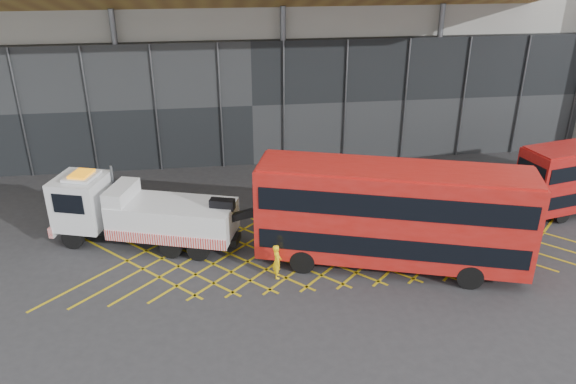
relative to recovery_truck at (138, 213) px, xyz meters
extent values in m
plane|color=#2C2C2F|center=(4.29, -1.62, -1.68)|extent=(120.00, 120.00, 0.00)
cube|color=gold|center=(-0.51, -1.62, -1.68)|extent=(7.16, 7.16, 0.01)
cube|color=gold|center=(-0.51, -1.62, -1.68)|extent=(7.16, 7.16, 0.01)
cube|color=gold|center=(1.09, -1.62, -1.68)|extent=(7.16, 7.16, 0.01)
cube|color=gold|center=(1.09, -1.62, -1.68)|extent=(7.16, 7.16, 0.01)
cube|color=gold|center=(2.69, -1.62, -1.68)|extent=(7.16, 7.16, 0.01)
cube|color=gold|center=(2.69, -1.62, -1.68)|extent=(7.16, 7.16, 0.01)
cube|color=gold|center=(4.29, -1.62, -1.68)|extent=(7.16, 7.16, 0.01)
cube|color=gold|center=(4.29, -1.62, -1.68)|extent=(7.16, 7.16, 0.01)
cube|color=gold|center=(5.89, -1.62, -1.68)|extent=(7.16, 7.16, 0.01)
cube|color=gold|center=(5.89, -1.62, -1.68)|extent=(7.16, 7.16, 0.01)
cube|color=gold|center=(7.49, -1.62, -1.68)|extent=(7.16, 7.16, 0.01)
cube|color=gold|center=(7.49, -1.62, -1.68)|extent=(7.16, 7.16, 0.01)
cube|color=gold|center=(9.09, -1.62, -1.68)|extent=(7.16, 7.16, 0.01)
cube|color=gold|center=(9.09, -1.62, -1.68)|extent=(7.16, 7.16, 0.01)
cube|color=gold|center=(10.69, -1.62, -1.68)|extent=(7.16, 7.16, 0.01)
cube|color=gold|center=(10.69, -1.62, -1.68)|extent=(7.16, 7.16, 0.01)
cube|color=gold|center=(12.29, -1.62, -1.68)|extent=(7.16, 7.16, 0.01)
cube|color=gold|center=(12.29, -1.62, -1.68)|extent=(7.16, 7.16, 0.01)
cube|color=gold|center=(13.89, -1.62, -1.68)|extent=(7.16, 7.16, 0.01)
cube|color=gold|center=(13.89, -1.62, -1.68)|extent=(7.16, 7.16, 0.01)
cube|color=gold|center=(15.49, -1.62, -1.68)|extent=(7.16, 7.16, 0.01)
cube|color=gold|center=(15.49, -1.62, -1.68)|extent=(7.16, 7.16, 0.01)
cube|color=gold|center=(17.09, -1.62, -1.68)|extent=(7.16, 7.16, 0.01)
cube|color=gold|center=(17.09, -1.62, -1.68)|extent=(7.16, 7.16, 0.01)
cube|color=gold|center=(18.69, -1.62, -1.68)|extent=(7.16, 7.16, 0.01)
cube|color=gold|center=(18.69, -1.62, -1.68)|extent=(7.16, 7.16, 0.01)
cube|color=gold|center=(20.29, -1.62, -1.68)|extent=(7.16, 7.16, 0.01)
cube|color=gold|center=(20.29, -1.62, -1.68)|extent=(7.16, 7.16, 0.01)
cube|color=gray|center=(6.29, 17.38, 7.32)|extent=(55.00, 14.00, 18.00)
cube|color=black|center=(6.29, 10.08, 2.32)|extent=(55.00, 0.80, 8.00)
cylinder|color=#595B60|center=(-1.71, 9.88, 3.32)|extent=(0.36, 0.36, 10.00)
cylinder|color=#595B60|center=(8.29, 9.88, 3.32)|extent=(0.36, 0.36, 10.00)
cylinder|color=#595B60|center=(18.29, 9.88, 3.32)|extent=(0.36, 0.36, 10.00)
cube|color=black|center=(0.39, -0.12, -1.01)|extent=(8.97, 3.62, 0.34)
cube|color=white|center=(-2.72, 0.85, 0.38)|extent=(2.91, 2.97, 2.49)
cube|color=black|center=(-3.83, 1.20, 0.81)|extent=(0.67, 2.03, 1.05)
cube|color=red|center=(-3.86, 1.21, -0.87)|extent=(0.97, 2.45, 0.53)
cube|color=orange|center=(-2.53, 0.79, 1.84)|extent=(1.16, 1.35, 0.11)
cube|color=white|center=(1.67, -0.52, -0.10)|extent=(6.38, 4.05, 1.53)
cube|color=red|center=(1.31, -1.69, -0.68)|extent=(5.69, 1.82, 0.53)
cube|color=white|center=(-0.71, 0.22, 1.00)|extent=(1.60, 2.48, 0.67)
cube|color=black|center=(4.05, -1.26, 0.81)|extent=(1.24, 0.80, 0.48)
cube|color=black|center=(4.96, -1.54, 0.33)|extent=(2.10, 0.94, 1.04)
cylinder|color=black|center=(-3.20, -0.05, -1.15)|extent=(1.11, 0.63, 1.05)
cylinder|color=black|center=(-2.60, 1.87, -1.15)|extent=(1.11, 0.63, 1.05)
cylinder|color=black|center=(2.84, -1.93, -1.15)|extent=(1.11, 0.63, 1.05)
cylinder|color=black|center=(3.43, -0.01, -1.15)|extent=(1.11, 0.63, 1.05)
cylinder|color=#595B60|center=(-1.24, 1.40, 0.90)|extent=(0.13, 0.13, 2.11)
cube|color=#AD140F|center=(11.48, -3.57, 0.98)|extent=(12.21, 6.19, 4.21)
cube|color=black|center=(11.48, -3.57, 0.00)|extent=(11.77, 6.11, 0.92)
cube|color=black|center=(11.48, -3.57, 1.95)|extent=(11.77, 6.11, 1.03)
cube|color=black|center=(5.77, -1.79, 0.05)|extent=(0.78, 2.34, 1.41)
cube|color=black|center=(5.77, -1.79, 1.95)|extent=(0.78, 2.34, 1.03)
cube|color=yellow|center=(5.76, -1.78, 1.08)|extent=(0.63, 1.87, 0.38)
cube|color=#AD140F|center=(11.48, -3.57, 3.12)|extent=(11.91, 5.91, 0.13)
cylinder|color=black|center=(7.49, -3.62, -1.12)|extent=(1.17, 0.65, 1.13)
cylinder|color=black|center=(8.22, -1.26, -1.12)|extent=(1.17, 0.65, 1.13)
cylinder|color=black|center=(14.42, -5.78, -1.12)|extent=(1.17, 0.65, 1.13)
cylinder|color=black|center=(15.16, -3.43, -1.12)|extent=(1.17, 0.65, 1.13)
cube|color=black|center=(19.91, -0.12, -0.31)|extent=(0.48, 1.89, 1.11)
cube|color=black|center=(19.91, -0.12, 1.19)|extent=(0.48, 1.89, 0.81)
cube|color=yellow|center=(19.90, -0.12, 0.50)|extent=(0.39, 1.51, 0.30)
cylinder|color=black|center=(21.81, -0.66, -1.24)|extent=(0.93, 0.45, 0.89)
cylinder|color=black|center=(21.39, 1.18, -1.24)|extent=(0.93, 0.45, 0.89)
imported|color=yellow|center=(6.31, -3.87, -0.87)|extent=(0.41, 0.60, 1.61)
camera|label=1|loc=(4.04, -24.89, 12.25)|focal=35.00mm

